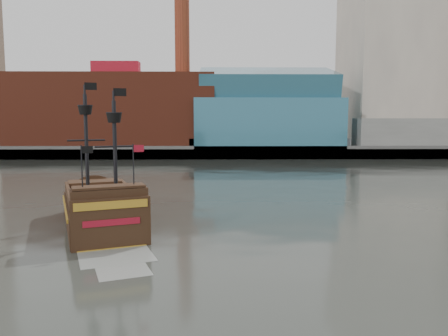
{
  "coord_description": "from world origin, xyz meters",
  "views": [
    {
      "loc": [
        -0.6,
        -22.91,
        7.66
      ],
      "look_at": [
        -0.03,
        10.31,
        4.0
      ],
      "focal_mm": 35.0,
      "sensor_mm": 36.0,
      "label": 1
    }
  ],
  "objects": [
    {
      "name": "ground",
      "position": [
        0.0,
        0.0,
        0.0
      ],
      "size": [
        400.0,
        400.0,
        0.0
      ],
      "primitive_type": "plane",
      "color": "#262924",
      "rests_on": "ground"
    },
    {
      "name": "promenade_far",
      "position": [
        0.0,
        92.0,
        1.0
      ],
      "size": [
        220.0,
        60.0,
        2.0
      ],
      "primitive_type": "cube",
      "color": "slate",
      "rests_on": "ground"
    },
    {
      "name": "seawall",
      "position": [
        0.0,
        62.5,
        1.3
      ],
      "size": [
        220.0,
        1.0,
        2.6
      ],
      "primitive_type": "cube",
      "color": "#4C4C49",
      "rests_on": "ground"
    },
    {
      "name": "skyline",
      "position": [
        5.21,
        84.56,
        24.55
      ],
      "size": [
        149.0,
        45.0,
        62.0
      ],
      "color": "brown",
      "rests_on": "promenade_far"
    },
    {
      "name": "pirate_ship",
      "position": [
        -8.83,
        7.87,
        1.01
      ],
      "size": [
        9.36,
        15.46,
        11.12
      ],
      "rotation": [
        0.0,
        0.0,
        0.36
      ],
      "color": "black",
      "rests_on": "ground"
    }
  ]
}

